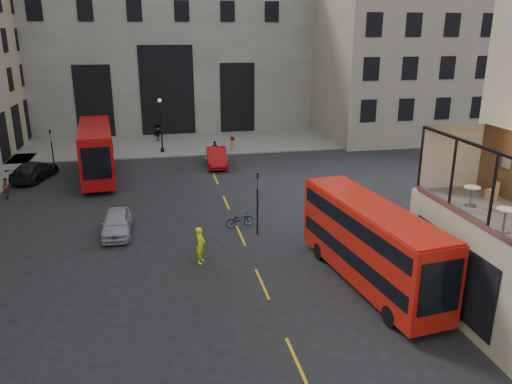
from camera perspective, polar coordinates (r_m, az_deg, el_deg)
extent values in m
plane|color=black|center=(19.73, 10.58, -17.89)|extent=(140.00, 140.00, 0.00)
cube|color=black|center=(20.90, 23.91, -10.62)|extent=(0.08, 9.20, 3.00)
cube|color=beige|center=(24.21, 21.42, 3.80)|extent=(3.00, 0.04, 2.90)
cube|color=slate|center=(19.84, 24.93, -3.71)|extent=(0.12, 10.00, 0.18)
cube|color=black|center=(19.08, 26.01, 4.01)|extent=(0.12, 10.00, 0.10)
cube|color=beige|center=(23.57, 26.69, 3.14)|extent=(0.04, 0.45, 0.55)
cube|color=#9B9991|center=(62.76, -10.47, 15.41)|extent=(34.00, 10.00, 18.00)
cube|color=black|center=(58.03, -10.11, 11.28)|extent=(6.00, 0.12, 10.00)
cube|color=black|center=(58.50, -18.02, 9.76)|extent=(4.00, 0.12, 8.00)
cube|color=black|center=(58.90, -2.13, 10.65)|extent=(4.00, 0.12, 8.00)
cube|color=gray|center=(60.79, 14.97, 15.99)|extent=(16.00, 18.00, 20.00)
cube|color=slate|center=(53.91, -10.72, 5.42)|extent=(40.00, 12.00, 0.12)
cylinder|color=black|center=(29.05, 0.16, -2.31)|extent=(0.10, 0.10, 2.80)
imported|color=black|center=(28.45, 0.16, 1.29)|extent=(0.16, 0.20, 1.00)
cylinder|color=black|center=(44.68, -22.16, 3.60)|extent=(0.10, 0.10, 2.80)
imported|color=black|center=(44.29, -22.45, 5.97)|extent=(0.16, 0.20, 1.00)
cylinder|color=black|center=(49.51, -10.78, 7.20)|extent=(0.14, 0.14, 5.00)
cylinder|color=black|center=(49.97, -10.63, 4.67)|extent=(0.36, 0.36, 0.50)
sphere|color=silver|center=(49.10, -10.96, 10.24)|extent=(0.36, 0.36, 0.36)
cube|color=#B7160C|center=(23.80, 12.90, -5.66)|extent=(3.46, 10.07, 3.50)
cube|color=black|center=(24.00, 12.81, -6.74)|extent=(3.43, 9.54, 0.72)
cube|color=black|center=(23.40, 13.08, -3.24)|extent=(3.43, 9.54, 0.72)
cube|color=#B7160C|center=(23.16, 13.20, -1.62)|extent=(3.35, 9.86, 0.11)
cylinder|color=black|center=(26.53, 7.25, -6.72)|extent=(0.36, 0.92, 0.90)
cylinder|color=black|center=(27.41, 11.05, -6.09)|extent=(0.36, 0.92, 0.90)
cylinder|color=black|center=(21.50, 15.09, -13.53)|extent=(0.36, 0.92, 0.90)
cylinder|color=black|center=(22.57, 19.44, -12.37)|extent=(0.36, 0.92, 0.90)
cube|color=#AA0B0C|center=(42.32, -17.77, 4.56)|extent=(3.49, 10.86, 3.78)
cube|color=black|center=(42.44, -17.71, 3.86)|extent=(3.47, 10.29, 0.78)
cube|color=black|center=(42.09, -17.92, 6.10)|extent=(3.47, 10.29, 0.78)
cube|color=#AA0B0C|center=(41.95, -18.02, 7.11)|extent=(3.37, 10.64, 0.12)
cylinder|color=black|center=(46.09, -18.94, 3.19)|extent=(0.37, 0.99, 0.97)
cylinder|color=black|center=(46.06, -16.23, 3.44)|extent=(0.37, 0.99, 0.97)
cylinder|color=black|center=(39.18, -19.09, 0.67)|extent=(0.37, 0.99, 0.97)
cylinder|color=black|center=(39.15, -15.91, 0.96)|extent=(0.37, 0.99, 0.97)
imported|color=#9EA0A6|center=(30.44, -15.64, -3.44)|extent=(1.67, 4.13, 1.40)
imported|color=#AB0A0E|center=(44.38, -4.51, 3.99)|extent=(1.99, 4.94, 1.59)
imported|color=black|center=(43.96, -24.02, 2.25)|extent=(3.45, 5.49, 1.48)
imported|color=gray|center=(30.53, -1.90, -3.17)|extent=(1.84, 0.96, 0.92)
imported|color=#F1FF1A|center=(25.89, -6.37, -6.04)|extent=(0.69, 0.83, 1.96)
imported|color=gray|center=(51.96, -18.01, 5.35)|extent=(0.97, 0.81, 1.82)
imported|color=gray|center=(54.94, -11.12, 6.58)|extent=(1.40, 1.32, 1.90)
imported|color=gray|center=(47.56, -4.71, 4.89)|extent=(0.92, 0.43, 1.53)
imported|color=gray|center=(49.75, -2.71, 5.51)|extent=(0.58, 0.80, 1.52)
imported|color=gray|center=(39.72, -26.71, 0.36)|extent=(0.46, 0.61, 1.53)
cylinder|color=silver|center=(19.77, 26.69, -1.79)|extent=(0.67, 0.67, 0.04)
cylinder|color=slate|center=(19.90, 26.53, -2.89)|extent=(0.09, 0.09, 0.79)
cylinder|color=slate|center=(20.03, 26.37, -3.96)|extent=(0.49, 0.49, 0.03)
cylinder|color=white|center=(22.07, 23.49, 0.50)|extent=(0.66, 0.66, 0.04)
cylinder|color=slate|center=(22.18, 23.37, -0.47)|extent=(0.09, 0.09, 0.77)
cylinder|color=slate|center=(22.30, 23.25, -1.42)|extent=(0.48, 0.48, 0.03)
cube|color=tan|center=(23.53, 25.30, -0.24)|extent=(0.43, 0.43, 0.41)
cube|color=tan|center=(23.54, 25.73, 0.69)|extent=(0.08, 0.38, 0.36)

